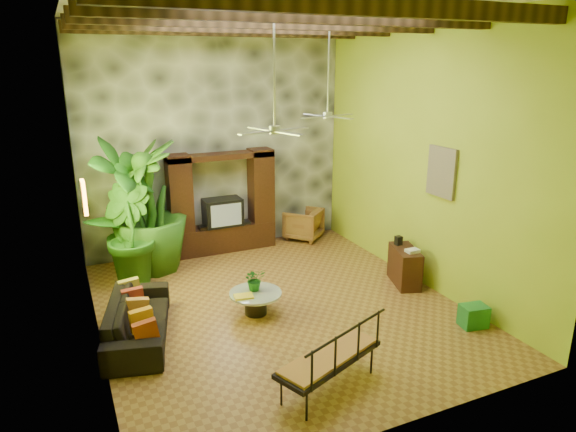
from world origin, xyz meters
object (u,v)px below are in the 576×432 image
wicker_armchair (303,224)px  tall_plant_b (128,234)px  side_console (405,266)px  ceiling_fan_front (275,116)px  sofa (138,319)px  coffee_table (256,300)px  tall_plant_c (149,207)px  iron_bench (332,356)px  tall_plant_a (125,208)px  green_bin (474,316)px  ceiling_fan_back (328,105)px  entertainment_center (222,210)px

wicker_armchair → tall_plant_b: size_ratio=0.41×
tall_plant_b → side_console: size_ratio=2.23×
ceiling_fan_front → wicker_armchair: bearing=57.4°
sofa → coffee_table: bearing=-76.5°
side_console → tall_plant_c: bearing=165.2°
sofa → iron_bench: 3.25m
tall_plant_a → green_bin: size_ratio=6.68×
ceiling_fan_front → ceiling_fan_back: same height
ceiling_fan_back → ceiling_fan_front: bearing=-138.4°
side_console → wicker_armchair: bearing=118.8°
tall_plant_b → iron_bench: size_ratio=1.20×
tall_plant_c → wicker_armchair: bearing=6.6°
ceiling_fan_back → side_console: (1.05, -1.34, -3.04)m
ceiling_fan_front → iron_bench: 3.60m
sofa → iron_bench: iron_bench is taller
tall_plant_a → tall_plant_b: bearing=-95.5°
entertainment_center → ceiling_fan_front: 4.30m
ceiling_fan_front → coffee_table: (-0.26, 0.30, -3.15)m
wicker_armchair → ceiling_fan_front: bearing=15.4°
sofa → iron_bench: (2.08, -2.49, 0.21)m
wicker_armchair → tall_plant_b: 4.40m
tall_plant_a → side_console: (4.82, -2.73, -1.04)m
tall_plant_a → iron_bench: tall_plant_a is taller
ceiling_fan_back → tall_plant_b: bearing=165.8°
wicker_armchair → tall_plant_c: 3.88m
tall_plant_a → side_console: 5.64m
ceiling_fan_back → tall_plant_c: size_ratio=0.69×
entertainment_center → wicker_armchair: bearing=-1.1°
entertainment_center → ceiling_fan_back: ceiling_fan_back is taller
entertainment_center → tall_plant_c: (-1.70, -0.47, 0.39)m
sofa → coffee_table: (1.97, -0.02, -0.07)m
wicker_armchair → iron_bench: (-2.38, -5.67, 0.16)m
ceiling_fan_front → wicker_armchair: ceiling_fan_front is taller
ceiling_fan_back → green_bin: size_ratio=4.42×
entertainment_center → ceiling_fan_back: bearing=-50.4°
ceiling_fan_back → wicker_armchair: (0.44, 1.90, -3.03)m
coffee_table → iron_bench: (0.11, -2.47, 0.28)m
sofa → side_console: size_ratio=2.44×
coffee_table → tall_plant_b: bearing=127.7°
tall_plant_c → side_console: size_ratio=2.98×
ceiling_fan_back → side_console: bearing=-52.0°
ceiling_fan_back → green_bin: 4.67m
iron_bench → entertainment_center: bearing=64.6°
wicker_armchair → ceiling_fan_back: bearing=35.0°
ceiling_fan_front → tall_plant_a: bearing=123.4°
green_bin → iron_bench: bearing=-169.3°
coffee_table → side_console: side_console is taller
tall_plant_a → green_bin: (4.82, -4.60, -1.22)m
sofa → tall_plant_b: tall_plant_b is taller
wicker_armchair → coffee_table: wicker_armchair is taller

